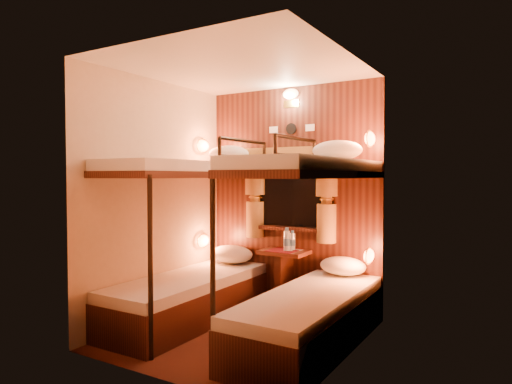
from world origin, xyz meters
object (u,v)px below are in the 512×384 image
Objects in this scene: bottle_left at (287,241)px; bottle_right at (293,242)px; table at (284,272)px; bunk_left at (189,265)px; bunk_right at (310,281)px.

bottle_right is (0.03, 0.08, -0.02)m from bottle_left.
bottle_left is (0.04, -0.02, 0.34)m from table.
bottle_left reaches higher than bottle_right.
bottle_right reaches higher than table.
bunk_right is (1.30, 0.00, 0.00)m from bunk_left.
bunk_left is at bearing -132.31° from bottle_left.
bottle_left is at bearing -111.14° from bottle_right.
table is 0.35m from bottle_left.
bunk_right reaches higher than table.
bunk_right is at bearing -50.33° from table.
bunk_left is 1.12m from bottle_right.
table is at bearing -143.26° from bottle_right.
table is (0.65, 0.78, -0.14)m from bunk_left.
bunk_left is 1.05m from bottle_left.
table is 0.34m from bottle_right.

